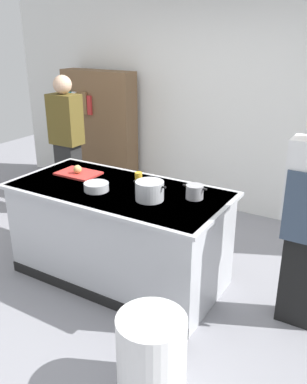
# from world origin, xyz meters

# --- Properties ---
(ground_plane) EXTENTS (10.00, 10.00, 0.00)m
(ground_plane) POSITION_xyz_m (0.00, 0.00, 0.00)
(ground_plane) COLOR gray
(back_wall) EXTENTS (6.40, 0.12, 3.00)m
(back_wall) POSITION_xyz_m (0.00, 2.10, 1.50)
(back_wall) COLOR white
(back_wall) RESTS_ON ground_plane
(counter_island) EXTENTS (1.98, 0.98, 0.90)m
(counter_island) POSITION_xyz_m (0.00, -0.00, 0.47)
(counter_island) COLOR #B7BABF
(counter_island) RESTS_ON ground_plane
(cutting_board) EXTENTS (0.40, 0.28, 0.02)m
(cutting_board) POSITION_xyz_m (-0.55, 0.12, 0.91)
(cutting_board) COLOR red
(cutting_board) RESTS_ON counter_island
(onion) EXTENTS (0.08, 0.08, 0.08)m
(onion) POSITION_xyz_m (-0.54, 0.10, 0.96)
(onion) COLOR tan
(onion) RESTS_ON cutting_board
(stock_pot) EXTENTS (0.30, 0.24, 0.16)m
(stock_pot) POSITION_xyz_m (0.38, -0.07, 0.98)
(stock_pot) COLOR #B7BABF
(stock_pot) RESTS_ON counter_island
(sauce_pan) EXTENTS (0.21, 0.15, 0.12)m
(sauce_pan) POSITION_xyz_m (0.68, 0.14, 0.96)
(sauce_pan) COLOR #99999E
(sauce_pan) RESTS_ON counter_island
(mixing_bowl) EXTENTS (0.22, 0.22, 0.07)m
(mixing_bowl) POSITION_xyz_m (-0.13, -0.13, 0.94)
(mixing_bowl) COLOR #B7BABF
(mixing_bowl) RESTS_ON counter_island
(juice_cup) EXTENTS (0.07, 0.07, 0.10)m
(juice_cup) POSITION_xyz_m (0.08, 0.22, 0.95)
(juice_cup) COLOR yellow
(juice_cup) RESTS_ON counter_island
(trash_bin) EXTENTS (0.44, 0.44, 0.58)m
(trash_bin) POSITION_xyz_m (0.96, -1.01, 0.29)
(trash_bin) COLOR white
(trash_bin) RESTS_ON ground_plane
(person_guest) EXTENTS (0.38, 0.24, 1.72)m
(person_guest) POSITION_xyz_m (-1.43, 0.93, 0.91)
(person_guest) COLOR #242424
(person_guest) RESTS_ON ground_plane
(bookshelf) EXTENTS (1.10, 0.31, 1.70)m
(bookshelf) POSITION_xyz_m (-1.59, 1.80, 0.85)
(bookshelf) COLOR brown
(bookshelf) RESTS_ON ground_plane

